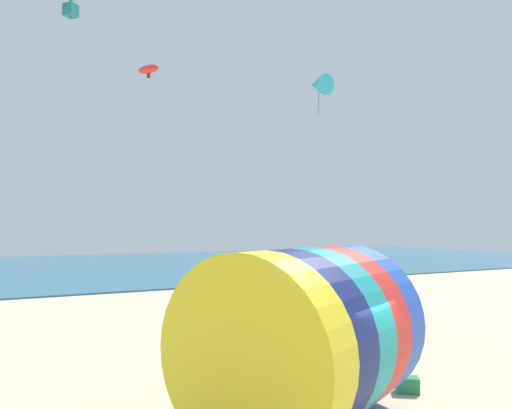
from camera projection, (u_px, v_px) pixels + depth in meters
name	position (u px, v px, depth m)	size (l,w,h in m)	color
sea	(60.00, 268.00, 46.26)	(120.00, 40.00, 0.10)	#236084
giant_inflatable_tube	(304.00, 336.00, 9.84)	(5.45, 5.08, 3.49)	yellow
kite_handler	(394.00, 348.00, 12.58)	(0.40, 0.42, 1.63)	#383D56
kite_cyan_box	(71.00, 1.00, 11.77)	(0.38, 0.38, 0.77)	#2DB2C6
kite_red_parafoil	(149.00, 69.00, 16.11)	(0.70, 0.88, 0.42)	red
kite_cyan_delta	(319.00, 85.00, 27.93)	(1.41, 1.58, 2.35)	#2DB2C6
cooler_box	(407.00, 385.00, 11.74)	(0.52, 0.36, 0.36)	#268C4C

